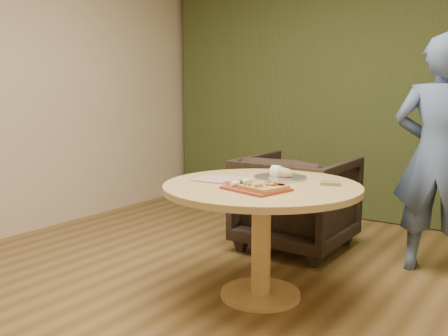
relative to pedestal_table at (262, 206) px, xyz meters
name	(u,v)px	position (x,y,z in m)	size (l,w,h in m)	color
room_shell	(198,79)	(-0.08, -0.55, 0.79)	(5.04, 6.04, 2.84)	olive
curtain	(373,84)	(-0.08, 2.35, 0.79)	(4.80, 0.14, 2.78)	#313D1B
pedestal_table	(262,206)	(0.00, 0.00, 0.00)	(1.26, 1.26, 0.75)	#DEB972
pizza_paddle	(255,189)	(0.06, -0.18, 0.15)	(0.47, 0.36, 0.01)	#953925
flatbread_pizza	(264,187)	(0.12, -0.19, 0.17)	(0.27, 0.27, 0.04)	tan
cutlery_roll	(240,183)	(-0.06, -0.17, 0.17)	(0.05, 0.20, 0.03)	white
newspaper	(220,180)	(-0.30, -0.04, 0.15)	(0.30, 0.25, 0.01)	silver
serving_tray	(280,178)	(0.01, 0.24, 0.15)	(0.36, 0.36, 0.02)	silver
bread_roll	(279,172)	(0.00, 0.24, 0.18)	(0.19, 0.09, 0.09)	tan
green_packet	(330,183)	(0.36, 0.23, 0.15)	(0.12, 0.10, 0.02)	#56652D
armchair	(297,197)	(-0.27, 1.05, -0.17)	(0.86, 0.81, 0.88)	black
person_standing	(438,156)	(0.82, 1.12, 0.26)	(0.63, 0.42, 1.73)	#4E6894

